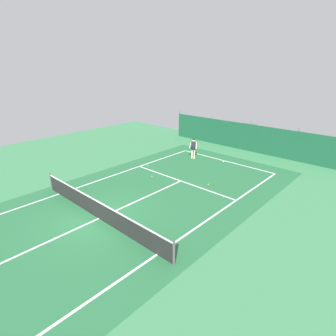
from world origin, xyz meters
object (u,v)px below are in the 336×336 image
object	(u,v)px
tennis_player	(193,147)
parked_car	(245,134)
tennis_ball_midcourt	(208,184)
tennis_ball_near_player	(152,176)
tennis_ball_by_sideline	(148,166)
tennis_net	(98,210)

from	to	relation	value
tennis_player	parked_car	bearing A→B (deg)	-112.42
tennis_player	tennis_ball_midcourt	size ratio (longest dim) A/B	24.85
tennis_ball_near_player	parked_car	bearing A→B (deg)	88.54
tennis_ball_midcourt	parked_car	size ratio (longest dim) A/B	0.02
tennis_ball_by_sideline	tennis_ball_midcourt	bearing A→B (deg)	2.72
tennis_ball_near_player	tennis_ball_by_sideline	bearing A→B (deg)	144.33
tennis_player	tennis_ball_near_player	size ratio (longest dim) A/B	24.85
tennis_player	tennis_net	bearing A→B (deg)	84.43
tennis_ball_near_player	tennis_ball_midcourt	world-z (taller)	same
tennis_player	tennis_ball_by_sideline	world-z (taller)	tennis_player
tennis_ball_by_sideline	tennis_net	bearing A→B (deg)	-61.77
tennis_player	parked_car	xyz separation A→B (m)	(0.63, 7.60, -0.12)
tennis_net	tennis_ball_near_player	size ratio (longest dim) A/B	153.33
tennis_ball_by_sideline	tennis_player	bearing A→B (deg)	69.81
tennis_player	parked_car	distance (m)	7.63
tennis_net	tennis_ball_by_sideline	world-z (taller)	tennis_net
tennis_net	parked_car	xyz separation A→B (m)	(-1.65, 18.28, 0.33)
tennis_net	tennis_ball_midcourt	distance (m)	7.34
tennis_net	tennis_ball_by_sideline	bearing A→B (deg)	118.23
tennis_net	parked_car	distance (m)	18.36
tennis_net	tennis_ball_near_player	bearing A→B (deg)	109.30
tennis_net	tennis_ball_near_player	xyz separation A→B (m)	(-1.97, 5.64, -0.48)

